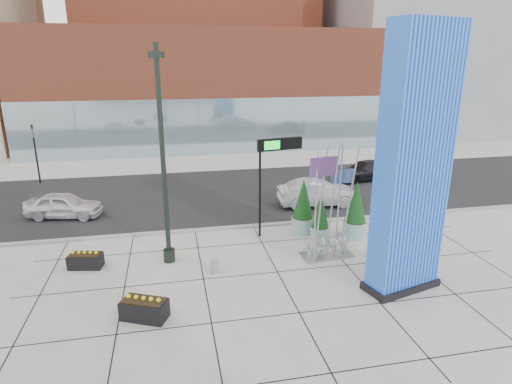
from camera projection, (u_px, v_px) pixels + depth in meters
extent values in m
plane|color=#9E9991|center=(249.00, 263.00, 18.13)|extent=(160.00, 160.00, 0.00)
cube|color=black|center=(220.00, 194.00, 27.48)|extent=(80.00, 12.00, 0.02)
cube|color=gray|center=(234.00, 227.00, 21.86)|extent=(80.00, 0.30, 0.12)
cube|color=#A0482E|center=(208.00, 89.00, 41.95)|extent=(34.00, 10.00, 11.00)
cube|color=#8CA5B2|center=(214.00, 127.00, 38.35)|extent=(34.00, 0.60, 5.00)
cube|color=slate|center=(415.00, 53.00, 50.40)|extent=(20.00, 18.00, 18.00)
cube|color=#0B28AB|center=(414.00, 165.00, 14.83)|extent=(2.83, 1.73, 9.53)
cube|color=black|center=(400.00, 284.00, 16.21)|extent=(3.10, 1.99, 0.26)
cylinder|color=black|center=(163.00, 160.00, 17.01)|extent=(0.20, 0.20, 8.89)
cylinder|color=black|center=(169.00, 255.00, 18.25)|extent=(0.49, 0.49, 0.56)
cube|color=black|center=(156.00, 55.00, 15.83)|extent=(0.61, 0.42, 0.24)
cube|color=#B7B8BC|center=(326.00, 255.00, 18.86)|extent=(2.31, 1.28, 0.06)
cylinder|color=#B7B8BC|center=(315.00, 204.00, 17.79)|extent=(0.08, 0.08, 5.07)
cylinder|color=#B7B8BC|center=(321.00, 200.00, 18.20)|extent=(0.08, 0.08, 5.07)
cylinder|color=#B7B8BC|center=(332.00, 202.00, 18.04)|extent=(0.08, 0.08, 5.07)
cylinder|color=#B7B8BC|center=(340.00, 199.00, 18.41)|extent=(0.08, 0.08, 5.07)
cylinder|color=#B7B8BC|center=(350.00, 202.00, 18.03)|extent=(0.08, 0.08, 5.07)
torus|color=#B7B8BC|center=(311.00, 248.00, 18.48)|extent=(0.14, 0.93, 0.92)
torus|color=#B7B8BC|center=(321.00, 245.00, 18.77)|extent=(0.14, 0.93, 0.92)
torus|color=#B7B8BC|center=(333.00, 246.00, 18.68)|extent=(0.14, 0.93, 0.92)
torus|color=#B7B8BC|center=(342.00, 243.00, 18.96)|extent=(0.14, 0.93, 0.92)
cube|color=red|center=(324.00, 166.00, 17.61)|extent=(1.31, 0.27, 0.81)
cube|color=#B7B8BC|center=(343.00, 177.00, 18.03)|extent=(1.01, 0.07, 0.61)
cylinder|color=gray|center=(215.00, 266.00, 17.24)|extent=(0.32, 0.32, 0.63)
cylinder|color=black|center=(260.00, 190.00, 20.26)|extent=(0.11, 0.11, 4.71)
cube|color=black|center=(281.00, 145.00, 19.82)|extent=(2.24, 0.61, 0.56)
cube|color=#19D833|center=(272.00, 146.00, 19.62)|extent=(0.78, 0.17, 0.39)
cylinder|color=#7EA9A7|center=(354.00, 229.00, 20.77)|extent=(1.12, 1.12, 0.79)
cylinder|color=black|center=(355.00, 221.00, 20.65)|extent=(1.03, 1.03, 0.07)
cone|color=black|center=(356.00, 202.00, 20.35)|extent=(1.01, 1.01, 2.02)
cylinder|color=#7EA9A7|center=(303.00, 225.00, 21.32)|extent=(1.11, 1.11, 0.78)
cylinder|color=black|center=(303.00, 217.00, 21.21)|extent=(1.03, 1.03, 0.07)
cone|color=black|center=(303.00, 198.00, 20.91)|extent=(1.00, 1.00, 2.01)
cylinder|color=#7EA9A7|center=(320.00, 233.00, 20.45)|extent=(0.92, 0.92, 0.65)
cylinder|color=black|center=(320.00, 227.00, 20.35)|extent=(0.85, 0.85, 0.06)
cone|color=black|center=(321.00, 210.00, 20.11)|extent=(0.83, 0.83, 1.66)
cube|color=black|center=(86.00, 261.00, 17.69)|extent=(1.44, 0.91, 0.57)
cube|color=black|center=(85.00, 254.00, 17.60)|extent=(1.33, 0.80, 0.06)
cube|color=black|center=(145.00, 310.00, 14.19)|extent=(1.68, 1.31, 0.64)
cube|color=black|center=(144.00, 301.00, 14.09)|extent=(1.54, 1.17, 0.06)
imported|color=silver|center=(64.00, 205.00, 23.22)|extent=(4.26, 2.40, 1.37)
imported|color=#AAACB2|center=(318.00, 193.00, 25.06)|extent=(4.76, 1.89, 1.54)
imported|color=black|center=(365.00, 171.00, 30.53)|extent=(4.84, 2.50, 1.34)
cylinder|color=black|center=(37.00, 161.00, 29.39)|extent=(0.12, 0.12, 3.20)
imported|color=black|center=(32.00, 131.00, 28.78)|extent=(0.15, 0.18, 0.90)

